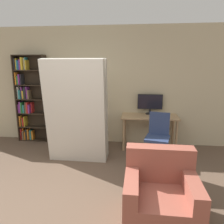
% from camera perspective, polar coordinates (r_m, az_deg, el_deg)
% --- Properties ---
extents(wall_back, '(8.00, 0.06, 2.70)m').
position_cam_1_polar(wall_back, '(5.18, -4.40, 6.76)').
color(wall_back, '#C6B793').
rests_on(wall_back, ground).
extents(desk, '(1.24, 0.58, 0.74)m').
position_cam_1_polar(desk, '(4.90, 9.79, -2.21)').
color(desk, tan).
rests_on(desk, ground).
extents(monitor, '(0.56, 0.19, 0.45)m').
position_cam_1_polar(monitor, '(5.00, 9.91, 2.37)').
color(monitor, black).
rests_on(monitor, desk).
extents(office_chair, '(0.52, 0.52, 0.94)m').
position_cam_1_polar(office_chair, '(4.39, 11.81, -7.56)').
color(office_chair, '#4C4C51').
rests_on(office_chair, ground).
extents(bookshelf, '(0.74, 0.25, 2.07)m').
position_cam_1_polar(bookshelf, '(5.64, -20.76, 3.16)').
color(bookshelf, '#2D2319').
rests_on(bookshelf, ground).
extents(mattress_near, '(1.13, 0.39, 1.96)m').
position_cam_1_polar(mattress_near, '(4.09, -9.53, -0.18)').
color(mattress_near, beige).
rests_on(mattress_near, ground).
extents(mattress_far, '(1.13, 0.33, 1.96)m').
position_cam_1_polar(mattress_far, '(4.32, -8.60, 0.55)').
color(mattress_far, beige).
rests_on(mattress_far, ground).
extents(armchair, '(0.85, 0.80, 0.85)m').
position_cam_1_polar(armchair, '(2.87, 12.47, -20.55)').
color(armchair, '#934C3D').
rests_on(armchair, ground).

